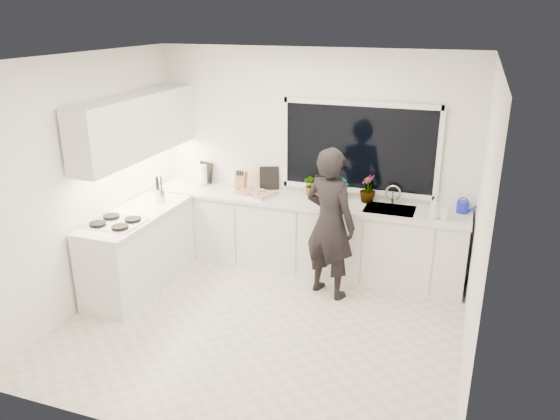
% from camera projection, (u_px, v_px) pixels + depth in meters
% --- Properties ---
extents(floor, '(4.00, 3.50, 0.02)m').
position_uv_depth(floor, '(262.00, 325.00, 5.71)').
color(floor, beige).
rests_on(floor, ground).
extents(wall_back, '(4.00, 0.02, 2.70)m').
position_uv_depth(wall_back, '(311.00, 159.00, 6.81)').
color(wall_back, white).
rests_on(wall_back, ground).
extents(wall_left, '(0.02, 3.50, 2.70)m').
position_uv_depth(wall_left, '(86.00, 183.00, 5.87)').
color(wall_left, white).
rests_on(wall_left, ground).
extents(wall_right, '(0.02, 3.50, 2.70)m').
position_uv_depth(wall_right, '(481.00, 229.00, 4.62)').
color(wall_right, white).
rests_on(wall_right, ground).
extents(ceiling, '(4.00, 3.50, 0.02)m').
position_uv_depth(ceiling, '(258.00, 57.00, 4.78)').
color(ceiling, white).
rests_on(ceiling, wall_back).
extents(window, '(1.80, 0.02, 1.00)m').
position_uv_depth(window, '(359.00, 148.00, 6.52)').
color(window, black).
rests_on(window, wall_back).
extents(base_cabinets_back, '(3.92, 0.58, 0.88)m').
position_uv_depth(base_cabinets_back, '(303.00, 235.00, 6.84)').
color(base_cabinets_back, white).
rests_on(base_cabinets_back, floor).
extents(base_cabinets_left, '(0.58, 1.60, 0.88)m').
position_uv_depth(base_cabinets_left, '(139.00, 251.00, 6.39)').
color(base_cabinets_left, white).
rests_on(base_cabinets_left, floor).
extents(countertop_back, '(3.94, 0.62, 0.04)m').
position_uv_depth(countertop_back, '(303.00, 201.00, 6.68)').
color(countertop_back, silver).
rests_on(countertop_back, base_cabinets_back).
extents(countertop_left, '(0.62, 1.60, 0.04)m').
position_uv_depth(countertop_left, '(136.00, 215.00, 6.23)').
color(countertop_left, silver).
rests_on(countertop_left, base_cabinets_left).
extents(upper_cabinets, '(0.34, 2.10, 0.70)m').
position_uv_depth(upper_cabinets, '(136.00, 126.00, 6.25)').
color(upper_cabinets, white).
rests_on(upper_cabinets, wall_left).
extents(sink, '(0.58, 0.42, 0.14)m').
position_uv_depth(sink, '(389.00, 213.00, 6.37)').
color(sink, silver).
rests_on(sink, countertop_back).
extents(faucet, '(0.03, 0.03, 0.22)m').
position_uv_depth(faucet, '(393.00, 195.00, 6.49)').
color(faucet, silver).
rests_on(faucet, countertop_back).
extents(stovetop, '(0.56, 0.48, 0.03)m').
position_uv_depth(stovetop, '(116.00, 222.00, 5.92)').
color(stovetop, black).
rests_on(stovetop, countertop_left).
extents(person, '(0.74, 0.62, 1.74)m').
position_uv_depth(person, '(330.00, 223.00, 6.06)').
color(person, black).
rests_on(person, floor).
extents(pizza_tray, '(0.56, 0.48, 0.03)m').
position_uv_depth(pizza_tray, '(255.00, 194.00, 6.84)').
color(pizza_tray, '#B8B8BC').
rests_on(pizza_tray, countertop_back).
extents(pizza, '(0.51, 0.43, 0.01)m').
position_uv_depth(pizza, '(255.00, 192.00, 6.84)').
color(pizza, red).
rests_on(pizza, pizza_tray).
extents(watering_can, '(0.18, 0.18, 0.13)m').
position_uv_depth(watering_can, '(463.00, 207.00, 6.22)').
color(watering_can, '#1424BC').
rests_on(watering_can, countertop_back).
extents(paper_towel_roll, '(0.11, 0.11, 0.26)m').
position_uv_depth(paper_towel_roll, '(203.00, 176.00, 7.17)').
color(paper_towel_roll, white).
rests_on(paper_towel_roll, countertop_back).
extents(knife_block, '(0.13, 0.10, 0.22)m').
position_uv_depth(knife_block, '(241.00, 181.00, 7.04)').
color(knife_block, '#936A44').
rests_on(knife_block, countertop_back).
extents(utensil_crock, '(0.14, 0.14, 0.16)m').
position_uv_depth(utensil_crock, '(160.00, 195.00, 6.58)').
color(utensil_crock, silver).
rests_on(utensil_crock, countertop_left).
extents(picture_frame_large, '(0.22, 0.08, 0.28)m').
position_uv_depth(picture_frame_large, '(206.00, 172.00, 7.29)').
color(picture_frame_large, black).
rests_on(picture_frame_large, countertop_back).
extents(picture_frame_small, '(0.24, 0.11, 0.30)m').
position_uv_depth(picture_frame_small, '(269.00, 178.00, 7.01)').
color(picture_frame_small, black).
rests_on(picture_frame_small, countertop_back).
extents(herb_plants, '(0.99, 0.36, 0.34)m').
position_uv_depth(herb_plants, '(335.00, 186.00, 6.66)').
color(herb_plants, '#26662D').
rests_on(herb_plants, countertop_back).
extents(soap_bottles, '(0.27, 0.15, 0.27)m').
position_uv_depth(soap_bottles, '(439.00, 209.00, 6.00)').
color(soap_bottles, '#D8BF66').
rests_on(soap_bottles, countertop_back).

